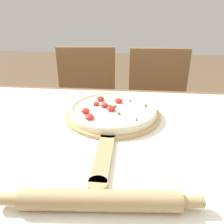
% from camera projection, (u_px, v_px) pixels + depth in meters
% --- Properties ---
extents(dining_table, '(1.49, 0.86, 0.75)m').
position_uv_depth(dining_table, '(112.00, 158.00, 0.83)').
color(dining_table, brown).
rests_on(dining_table, ground_plane).
extents(towel_cloth, '(1.41, 0.78, 0.00)m').
position_uv_depth(towel_cloth, '(112.00, 132.00, 0.79)').
color(towel_cloth, white).
rests_on(towel_cloth, dining_table).
extents(pizza_peel, '(0.36, 0.58, 0.01)m').
position_uv_depth(pizza_peel, '(112.00, 117.00, 0.87)').
color(pizza_peel, tan).
rests_on(pizza_peel, towel_cloth).
extents(pizza, '(0.33, 0.33, 0.04)m').
position_uv_depth(pizza, '(113.00, 110.00, 0.89)').
color(pizza, beige).
rests_on(pizza, pizza_peel).
extents(rolling_pin, '(0.43, 0.07, 0.04)m').
position_uv_depth(rolling_pin, '(100.00, 200.00, 0.49)').
color(rolling_pin, tan).
rests_on(rolling_pin, towel_cloth).
extents(chair_left, '(0.44, 0.44, 0.88)m').
position_uv_depth(chair_left, '(87.00, 106.00, 1.59)').
color(chair_left, brown).
rests_on(chair_left, ground_plane).
extents(chair_right, '(0.42, 0.42, 0.88)m').
position_uv_depth(chair_right, '(157.00, 108.00, 1.55)').
color(chair_right, brown).
rests_on(chair_right, ground_plane).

